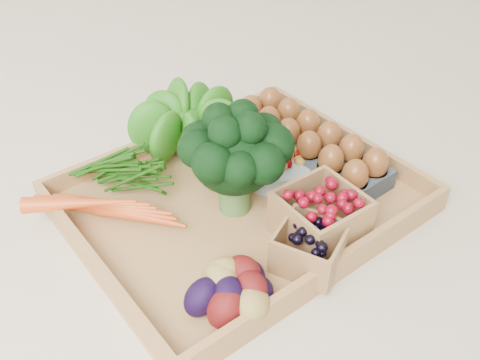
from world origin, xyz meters
TOP-DOWN VIEW (x-y plane):
  - ground at (0.00, 0.00)m, footprint 4.00×4.00m
  - tray at (0.00, 0.00)m, footprint 0.55×0.45m
  - carrots at (-0.19, 0.08)m, footprint 0.18×0.13m
  - lettuce at (0.02, 0.18)m, footprint 0.14×0.14m
  - broccoli at (-0.02, -0.01)m, footprint 0.18×0.18m
  - cherry_bowl at (0.10, 0.02)m, footprint 0.14×0.14m
  - egg_carton at (0.18, 0.02)m, footprint 0.12×0.33m
  - potatoes at (-0.14, -0.17)m, footprint 0.14×0.14m
  - punnet_blackberry at (-0.01, -0.18)m, footprint 0.13×0.13m
  - punnet_raspberry at (0.05, -0.14)m, footprint 0.12×0.12m

SIDE VIEW (x-z plane):
  - ground at x=0.00m, z-range 0.00..0.00m
  - tray at x=0.00m, z-range 0.00..0.01m
  - cherry_bowl at x=0.10m, z-range 0.01..0.05m
  - egg_carton at x=0.18m, z-range 0.01..0.05m
  - carrots at x=-0.19m, z-range 0.01..0.06m
  - punnet_blackberry at x=-0.01m, z-range 0.01..0.08m
  - potatoes at x=-0.14m, z-range 0.01..0.10m
  - punnet_raspberry at x=0.05m, z-range 0.01..0.10m
  - lettuce at x=0.02m, z-range 0.02..0.15m
  - broccoli at x=-0.02m, z-range 0.02..0.16m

